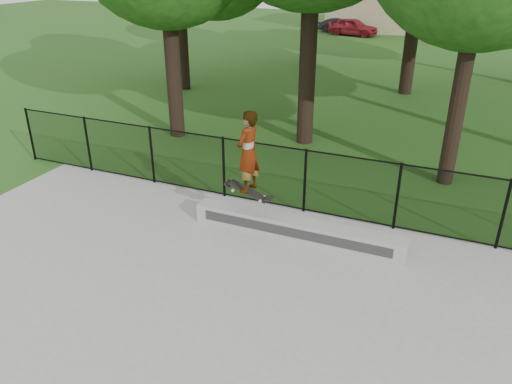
# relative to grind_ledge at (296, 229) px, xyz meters

# --- Properties ---
(grind_ledge) EXTENTS (4.39, 0.40, 0.42)m
(grind_ledge) POSITION_rel_grind_ledge_xyz_m (0.00, 0.00, 0.00)
(grind_ledge) COLOR #B5B5B0
(grind_ledge) RESTS_ON concrete_slab
(car_a) EXTENTS (3.77, 2.09, 1.22)m
(car_a) POSITION_rel_grind_ledge_xyz_m (-5.70, 28.96, 0.34)
(car_a) COLOR maroon
(car_a) RESTS_ON ground
(car_b) EXTENTS (2.83, 1.11, 1.03)m
(car_b) POSITION_rel_grind_ledge_xyz_m (-7.00, 30.20, 0.24)
(car_b) COLOR black
(car_b) RESTS_ON ground
(car_c) EXTENTS (4.01, 2.17, 1.21)m
(car_c) POSITION_rel_grind_ledge_xyz_m (2.05, 29.97, 0.33)
(car_c) COLOR #A2AFB8
(car_c) RESTS_ON ground
(skater_airborne) EXTENTS (0.80, 0.66, 1.86)m
(skater_airborne) POSITION_rel_grind_ledge_xyz_m (-0.97, -0.20, 1.57)
(skater_airborne) COLOR black
(skater_airborne) RESTS_ON ground
(chainlink_fence) EXTENTS (16.06, 0.06, 1.50)m
(chainlink_fence) POSITION_rel_grind_ledge_xyz_m (-0.23, 1.20, 0.54)
(chainlink_fence) COLOR black
(chainlink_fence) RESTS_ON concrete_slab
(distant_building) EXTENTS (12.40, 6.40, 4.30)m
(distant_building) POSITION_rel_grind_ledge_xyz_m (-2.23, 33.30, 1.90)
(distant_building) COLOR #BFB086
(distant_building) RESTS_ON ground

